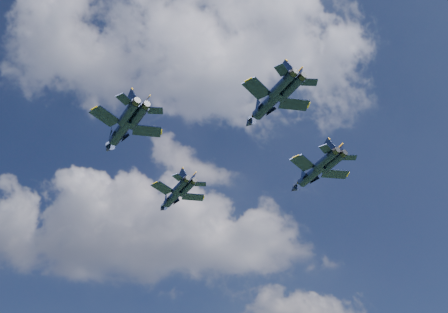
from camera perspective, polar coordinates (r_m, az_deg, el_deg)
jet_lead at (r=121.10m, az=-5.25°, el=-4.18°), size 11.58×15.49×3.77m
jet_left at (r=98.50m, az=-10.50°, el=2.49°), size 12.35×16.43×4.02m
jet_right at (r=114.69m, az=8.79°, el=-1.87°), size 12.89×17.35×4.21m
jet_slot at (r=94.92m, az=4.34°, el=5.22°), size 12.22×16.28×3.98m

